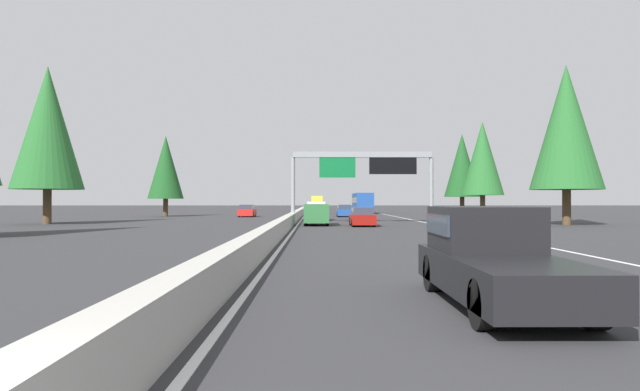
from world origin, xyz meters
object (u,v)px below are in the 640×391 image
object	(u,v)px
sedan_far_right	(344,211)
conifer_right_near	(566,127)
oncoming_near	(247,211)
bus_distant_b	(362,202)
minivan_far_center	(316,213)
sedan_near_right	(316,208)
conifer_right_far	(462,166)
conifer_left_near	(48,128)
conifer_left_mid	(166,167)
pickup_near_center	(316,211)
sign_gantry_overhead	(364,166)
sedan_far_left	(362,217)
pickup_mid_center	(493,256)
box_truck_mid_right	(317,202)
conifer_right_mid	(482,158)

from	to	relation	value
sedan_far_right	conifer_right_near	distance (m)	29.35
conifer_right_near	oncoming_near	bearing A→B (deg)	51.47
bus_distant_b	minivan_far_center	bearing A→B (deg)	170.38
sedan_near_right	conifer_right_far	size ratio (longest dim) A/B	0.39
conifer_left_near	conifer_left_mid	world-z (taller)	conifer_left_near
conifer_left_near	conifer_right_near	bearing A→B (deg)	-92.39
pickup_near_center	conifer_left_near	size ratio (longest dim) A/B	0.42
sign_gantry_overhead	pickup_near_center	xyz separation A→B (m)	(6.28, 4.27, -4.11)
sedan_near_right	conifer_right_near	xyz separation A→B (m)	(-45.67, -20.35, 7.26)
minivan_far_center	conifer_left_mid	distance (m)	31.63
sedan_near_right	sign_gantry_overhead	bearing A→B (deg)	-174.07
sedan_far_left	sedan_far_right	bearing A→B (deg)	0.31
sedan_far_left	minivan_far_center	bearing A→B (deg)	67.42
conifer_right_far	sedan_far_left	bearing A→B (deg)	154.39
pickup_near_center	conifer_right_near	world-z (taller)	conifer_right_near
pickup_near_center	conifer_left_mid	size ratio (longest dim) A/B	0.56
pickup_mid_center	oncoming_near	size ratio (longest dim) A/B	1.27
sedan_far_right	conifer_left_near	world-z (taller)	conifer_left_near
minivan_far_center	conifer_left_near	distance (m)	23.77
sedan_near_right	minivan_far_center	world-z (taller)	minivan_far_center
sedan_near_right	bus_distant_b	size ratio (longest dim) A/B	0.38
bus_distant_b	pickup_near_center	bearing A→B (deg)	167.05
minivan_far_center	oncoming_near	xyz separation A→B (m)	(23.30, 8.40, -0.27)
pickup_near_center	conifer_left_mid	bearing A→B (deg)	53.56
sedan_near_right	pickup_near_center	bearing A→B (deg)	-179.97
minivan_far_center	conifer_left_near	xyz separation A→B (m)	(2.22, 22.57, 7.13)
minivan_far_center	conifer_left_mid	bearing A→B (deg)	36.91
sedan_far_right	conifer_right_far	bearing A→B (deg)	-57.84
bus_distant_b	conifer_left_mid	bearing A→B (deg)	124.03
sedan_far_left	conifer_right_far	distance (m)	39.96
minivan_far_center	sedan_far_left	bearing A→B (deg)	-112.58
sedan_far_left	conifer_left_mid	xyz separation A→B (m)	(26.43, 22.30, 5.40)
box_truck_mid_right	pickup_near_center	bearing A→B (deg)	179.84
conifer_right_mid	conifer_left_near	xyz separation A→B (m)	(-24.55, 43.90, 0.70)
oncoming_near	conifer_left_near	world-z (taller)	conifer_left_near
conifer_right_mid	conifer_right_far	bearing A→B (deg)	5.57
sign_gantry_overhead	conifer_right_mid	bearing A→B (deg)	-37.89
pickup_near_center	box_truck_mid_right	bearing A→B (deg)	-0.16
pickup_mid_center	conifer_left_mid	distance (m)	63.33
sedan_near_right	bus_distant_b	distance (m)	8.15
pickup_mid_center	conifer_left_near	bearing A→B (deg)	35.50
conifer_right_near	bus_distant_b	bearing A→B (deg)	17.33
sedan_far_left	conifer_right_near	world-z (taller)	conifer_right_near
sedan_near_right	sedan_far_left	bearing A→B (deg)	-175.70
sign_gantry_overhead	box_truck_mid_right	world-z (taller)	sign_gantry_overhead
sedan_near_right	conifer_left_near	xyz separation A→B (m)	(-43.88, 22.55, 7.40)
conifer_right_far	sign_gantry_overhead	bearing A→B (deg)	150.81
conifer_right_far	conifer_left_near	world-z (taller)	conifer_left_near
pickup_mid_center	oncoming_near	distance (m)	58.66
pickup_mid_center	oncoming_near	xyz separation A→B (m)	(57.46, 11.78, -0.23)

